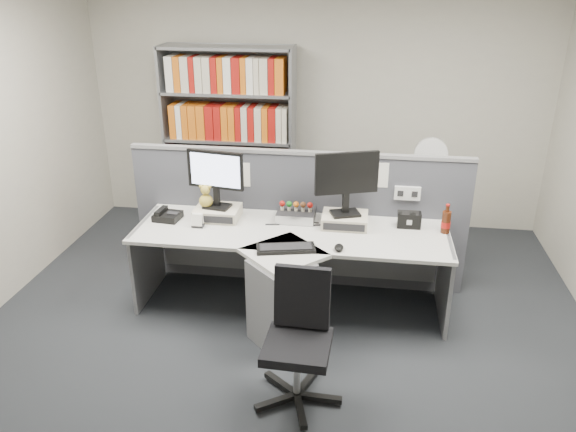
% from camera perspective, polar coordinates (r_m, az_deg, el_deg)
% --- Properties ---
extents(ground, '(5.50, 5.50, 0.00)m').
position_cam_1_polar(ground, '(4.34, -1.27, -14.66)').
color(ground, '#2A2D32').
rests_on(ground, ground).
extents(room_shell, '(5.04, 5.54, 2.72)m').
position_cam_1_polar(room_shell, '(3.54, -1.52, 8.86)').
color(room_shell, '#B4B0A0').
rests_on(room_shell, ground).
extents(partition, '(3.00, 0.08, 1.27)m').
position_cam_1_polar(partition, '(5.08, 1.02, -0.17)').
color(partition, '#494A53').
rests_on(partition, ground).
extents(desk, '(2.60, 1.20, 0.72)m').
position_cam_1_polar(desk, '(4.58, -0.10, -5.60)').
color(desk, silver).
rests_on(desk, ground).
extents(monitor_riser_left, '(0.38, 0.31, 0.10)m').
position_cam_1_polar(monitor_riser_left, '(4.91, -7.15, 0.33)').
color(monitor_riser_left, beige).
rests_on(monitor_riser_left, desk).
extents(monitor_riser_right, '(0.38, 0.31, 0.10)m').
position_cam_1_polar(monitor_riser_right, '(4.75, 5.77, -0.41)').
color(monitor_riser_right, beige).
rests_on(monitor_riser_right, desk).
extents(monitor_left, '(0.49, 0.19, 0.50)m').
position_cam_1_polar(monitor_left, '(4.79, -7.35, 4.21)').
color(monitor_left, black).
rests_on(monitor_left, monitor_riser_left).
extents(monitor_right, '(0.51, 0.24, 0.54)m').
position_cam_1_polar(monitor_right, '(4.62, 5.95, 3.83)').
color(monitor_right, black).
rests_on(monitor_right, monitor_riser_right).
extents(desktop_pc, '(0.32, 0.29, 0.09)m').
position_cam_1_polar(desktop_pc, '(4.85, 0.84, 0.14)').
color(desktop_pc, black).
rests_on(desktop_pc, desk).
extents(figurines, '(0.29, 0.05, 0.09)m').
position_cam_1_polar(figurines, '(4.80, 0.82, 1.09)').
color(figurines, beige).
rests_on(figurines, desktop_pc).
extents(keyboard, '(0.48, 0.27, 0.03)m').
position_cam_1_polar(keyboard, '(4.33, -0.23, -3.27)').
color(keyboard, black).
rests_on(keyboard, desk).
extents(mouse, '(0.07, 0.11, 0.04)m').
position_cam_1_polar(mouse, '(4.34, 5.17, -3.19)').
color(mouse, black).
rests_on(mouse, desk).
extents(desk_phone, '(0.23, 0.22, 0.09)m').
position_cam_1_polar(desk_phone, '(4.97, -12.14, 0.04)').
color(desk_phone, black).
rests_on(desk_phone, desk).
extents(desk_calendar, '(0.10, 0.07, 0.12)m').
position_cam_1_polar(desk_calendar, '(4.76, -9.14, -0.53)').
color(desk_calendar, black).
rests_on(desk_calendar, desk).
extents(plush_toy, '(0.12, 0.12, 0.21)m').
position_cam_1_polar(plush_toy, '(4.87, -8.31, 1.83)').
color(plush_toy, gold).
rests_on(plush_toy, monitor_riser_left).
extents(speaker, '(0.19, 0.11, 0.13)m').
position_cam_1_polar(speaker, '(4.80, 12.15, -0.38)').
color(speaker, black).
rests_on(speaker, desk).
extents(cola_bottle, '(0.08, 0.08, 0.25)m').
position_cam_1_polar(cola_bottle, '(4.76, 15.69, -0.60)').
color(cola_bottle, '#3F190A').
rests_on(cola_bottle, desk).
extents(shelving_unit, '(1.41, 0.40, 2.00)m').
position_cam_1_polar(shelving_unit, '(6.24, -5.88, 7.42)').
color(shelving_unit, gray).
rests_on(shelving_unit, ground).
extents(filing_cabinet, '(0.45, 0.61, 0.70)m').
position_cam_1_polar(filing_cabinet, '(5.88, 13.57, -0.62)').
color(filing_cabinet, gray).
rests_on(filing_cabinet, ground).
extents(desk_fan, '(0.32, 0.19, 0.54)m').
position_cam_1_polar(desk_fan, '(5.65, 14.22, 5.74)').
color(desk_fan, white).
rests_on(desk_fan, filing_cabinet).
extents(office_chair, '(0.58, 0.60, 0.90)m').
position_cam_1_polar(office_chair, '(3.80, 1.12, -11.93)').
color(office_chair, silver).
rests_on(office_chair, ground).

